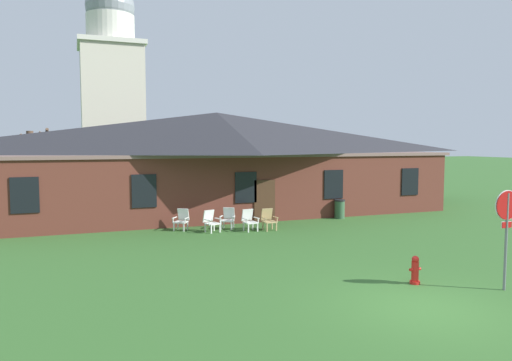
{
  "coord_description": "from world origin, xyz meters",
  "views": [
    {
      "loc": [
        -7.65,
        -8.85,
        3.92
      ],
      "look_at": [
        -1.28,
        8.02,
        2.48
      ],
      "focal_mm": 33.42,
      "sensor_mm": 36.0,
      "label": 1
    }
  ],
  "objects_px": {
    "lawn_chair_right_end": "(268,219)",
    "stop_sign": "(507,219)",
    "lawn_chair_middle": "(249,220)",
    "trash_bin": "(340,209)",
    "lawn_chair_left_end": "(228,218)",
    "lawn_chair_by_porch": "(182,219)",
    "lawn_chair_near_door": "(211,221)",
    "fire_hydrant": "(415,270)"
  },
  "relations": [
    {
      "from": "lawn_chair_near_door",
      "to": "fire_hydrant",
      "type": "relative_size",
      "value": 1.21
    },
    {
      "from": "lawn_chair_by_porch",
      "to": "lawn_chair_middle",
      "type": "relative_size",
      "value": 1.0
    },
    {
      "from": "lawn_chair_left_end",
      "to": "trash_bin",
      "type": "bearing_deg",
      "value": 7.1
    },
    {
      "from": "lawn_chair_right_end",
      "to": "fire_hydrant",
      "type": "xyz_separation_m",
      "value": [
        0.71,
        -9.06,
        -0.12
      ]
    },
    {
      "from": "trash_bin",
      "to": "lawn_chair_left_end",
      "type": "bearing_deg",
      "value": -172.9
    },
    {
      "from": "lawn_chair_by_porch",
      "to": "stop_sign",
      "type": "bearing_deg",
      "value": -61.95
    },
    {
      "from": "lawn_chair_middle",
      "to": "lawn_chair_right_end",
      "type": "xyz_separation_m",
      "value": [
        0.88,
        -0.11,
        0.0
      ]
    },
    {
      "from": "fire_hydrant",
      "to": "trash_bin",
      "type": "bearing_deg",
      "value": 69.73
    },
    {
      "from": "lawn_chair_near_door",
      "to": "trash_bin",
      "type": "height_order",
      "value": "trash_bin"
    },
    {
      "from": "lawn_chair_by_porch",
      "to": "lawn_chair_right_end",
      "type": "height_order",
      "value": "same"
    },
    {
      "from": "stop_sign",
      "to": "lawn_chair_middle",
      "type": "bearing_deg",
      "value": 108.16
    },
    {
      "from": "lawn_chair_middle",
      "to": "fire_hydrant",
      "type": "distance_m",
      "value": 9.31
    },
    {
      "from": "trash_bin",
      "to": "lawn_chair_near_door",
      "type": "bearing_deg",
      "value": -169.89
    },
    {
      "from": "lawn_chair_near_door",
      "to": "lawn_chair_middle",
      "type": "relative_size",
      "value": 1.0
    },
    {
      "from": "lawn_chair_left_end",
      "to": "lawn_chair_near_door",
      "type": "bearing_deg",
      "value": -151.84
    },
    {
      "from": "lawn_chair_middle",
      "to": "lawn_chair_by_porch",
      "type": "bearing_deg",
      "value": 156.62
    },
    {
      "from": "stop_sign",
      "to": "lawn_chair_near_door",
      "type": "height_order",
      "value": "stop_sign"
    },
    {
      "from": "lawn_chair_near_door",
      "to": "fire_hydrant",
      "type": "distance_m",
      "value": 10.04
    },
    {
      "from": "lawn_chair_by_porch",
      "to": "lawn_chair_near_door",
      "type": "bearing_deg",
      "value": -38.31
    },
    {
      "from": "lawn_chair_by_porch",
      "to": "lawn_chair_near_door",
      "type": "height_order",
      "value": "same"
    },
    {
      "from": "lawn_chair_middle",
      "to": "fire_hydrant",
      "type": "relative_size",
      "value": 1.21
    },
    {
      "from": "lawn_chair_left_end",
      "to": "lawn_chair_right_end",
      "type": "height_order",
      "value": "same"
    },
    {
      "from": "lawn_chair_near_door",
      "to": "lawn_chair_left_end",
      "type": "relative_size",
      "value": 1.0
    },
    {
      "from": "lawn_chair_left_end",
      "to": "lawn_chair_right_end",
      "type": "bearing_deg",
      "value": -30.56
    },
    {
      "from": "fire_hydrant",
      "to": "lawn_chair_middle",
      "type": "bearing_deg",
      "value": 99.83
    },
    {
      "from": "lawn_chair_middle",
      "to": "trash_bin",
      "type": "distance_m",
      "value": 5.8
    },
    {
      "from": "stop_sign",
      "to": "lawn_chair_right_end",
      "type": "distance_m",
      "value": 10.77
    },
    {
      "from": "lawn_chair_by_porch",
      "to": "lawn_chair_middle",
      "type": "distance_m",
      "value": 3.04
    },
    {
      "from": "stop_sign",
      "to": "fire_hydrant",
      "type": "xyz_separation_m",
      "value": [
        -1.85,
        1.31,
        -1.53
      ]
    },
    {
      "from": "lawn_chair_near_door",
      "to": "trash_bin",
      "type": "distance_m",
      "value": 7.36
    },
    {
      "from": "lawn_chair_middle",
      "to": "lawn_chair_near_door",
      "type": "bearing_deg",
      "value": 168.95
    },
    {
      "from": "lawn_chair_by_porch",
      "to": "lawn_chair_middle",
      "type": "bearing_deg",
      "value": -23.38
    },
    {
      "from": "fire_hydrant",
      "to": "stop_sign",
      "type": "bearing_deg",
      "value": -35.26
    },
    {
      "from": "stop_sign",
      "to": "fire_hydrant",
      "type": "height_order",
      "value": "stop_sign"
    },
    {
      "from": "fire_hydrant",
      "to": "trash_bin",
      "type": "height_order",
      "value": "trash_bin"
    },
    {
      "from": "lawn_chair_right_end",
      "to": "stop_sign",
      "type": "bearing_deg",
      "value": -76.13
    },
    {
      "from": "fire_hydrant",
      "to": "lawn_chair_near_door",
      "type": "bearing_deg",
      "value": 108.97
    },
    {
      "from": "lawn_chair_by_porch",
      "to": "trash_bin",
      "type": "bearing_deg",
      "value": 2.84
    },
    {
      "from": "lawn_chair_left_end",
      "to": "lawn_chair_by_porch",
      "type": "bearing_deg",
      "value": 169.85
    },
    {
      "from": "lawn_chair_by_porch",
      "to": "lawn_chair_middle",
      "type": "xyz_separation_m",
      "value": [
        2.79,
        -1.2,
        0.0
      ]
    },
    {
      "from": "lawn_chair_right_end",
      "to": "trash_bin",
      "type": "distance_m",
      "value": 5.0
    },
    {
      "from": "lawn_chair_right_end",
      "to": "fire_hydrant",
      "type": "height_order",
      "value": "lawn_chair_right_end"
    }
  ]
}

